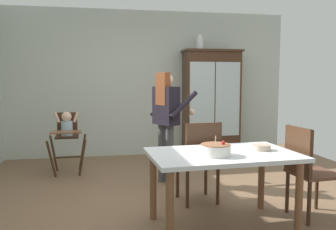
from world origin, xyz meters
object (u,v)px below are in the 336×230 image
at_px(high_chair_with_toddler, 67,131).
at_px(adult_person, 166,114).
at_px(china_cabinet, 211,102).
at_px(serving_bowl, 261,147).
at_px(dining_chair_right_end, 306,166).
at_px(ceramic_vase, 200,43).
at_px(dining_chair_far_side, 200,157).
at_px(dining_table, 222,163).
at_px(birthday_cake, 215,150).

xyz_separation_m(high_chair_with_toddler, adult_person, (1.39, -0.78, 0.31)).
xyz_separation_m(china_cabinet, adult_person, (-1.19, -1.67, -0.03)).
relative_size(serving_bowl, dining_chair_right_end, 0.19).
relative_size(ceramic_vase, dining_chair_right_end, 0.28).
xyz_separation_m(adult_person, dining_chair_right_end, (1.17, -1.52, -0.41)).
relative_size(adult_person, dining_chair_far_side, 1.59).
bearing_deg(china_cabinet, dining_table, -106.19).
bearing_deg(dining_table, china_cabinet, 73.81).
xyz_separation_m(high_chair_with_toddler, serving_bowl, (2.06, -2.29, 0.11)).
distance_m(birthday_cake, serving_bowl, 0.56).
bearing_deg(china_cabinet, ceramic_vase, 179.09).
height_order(ceramic_vase, dining_chair_far_side, ceramic_vase).
bearing_deg(high_chair_with_toddler, dining_chair_far_side, -47.97).
bearing_deg(dining_chair_right_end, dining_chair_far_side, 53.16).
height_order(ceramic_vase, high_chair_with_toddler, ceramic_vase).
bearing_deg(high_chair_with_toddler, birthday_cake, -59.93).
bearing_deg(ceramic_vase, high_chair_with_toddler, -159.08).
distance_m(china_cabinet, high_chair_with_toddler, 2.75).
height_order(adult_person, dining_chair_far_side, adult_person).
height_order(serving_bowl, dining_chair_far_side, dining_chair_far_side).
height_order(ceramic_vase, birthday_cake, ceramic_vase).
distance_m(high_chair_with_toddler, birthday_cake, 2.89).
distance_m(china_cabinet, dining_chair_far_side, 2.78).
bearing_deg(ceramic_vase, dining_table, -102.28).
bearing_deg(china_cabinet, serving_bowl, -99.19).
xyz_separation_m(china_cabinet, dining_chair_far_side, (-0.96, -2.57, -0.44)).
bearing_deg(adult_person, dining_chair_right_end, -171.53).
height_order(china_cabinet, ceramic_vase, ceramic_vase).
bearing_deg(dining_chair_right_end, china_cabinet, -3.96).
xyz_separation_m(dining_table, dining_chair_far_side, (-0.03, 0.66, -0.08)).
bearing_deg(serving_bowl, china_cabinet, 80.81).
xyz_separation_m(ceramic_vase, dining_chair_far_side, (-0.73, -2.57, -1.54)).
distance_m(high_chair_with_toddler, adult_person, 1.62).
bearing_deg(china_cabinet, dining_chair_right_end, -90.26).
distance_m(serving_bowl, dining_chair_far_side, 0.79).
bearing_deg(adult_person, high_chair_with_toddler, 31.61).
relative_size(ceramic_vase, high_chair_with_toddler, 0.28).
height_order(dining_table, dining_chair_right_end, dining_chair_right_end).
relative_size(dining_table, serving_bowl, 8.05).
height_order(adult_person, dining_chair_right_end, adult_person).
relative_size(ceramic_vase, serving_bowl, 1.50).
bearing_deg(dining_table, dining_chair_right_end, 2.49).
bearing_deg(high_chair_with_toddler, dining_chair_right_end, -43.75).
height_order(china_cabinet, birthday_cake, china_cabinet).
bearing_deg(serving_bowl, dining_chair_far_side, 125.87).
bearing_deg(ceramic_vase, serving_bowl, -95.05).
distance_m(dining_table, dining_chair_right_end, 0.93).
bearing_deg(dining_chair_far_side, china_cabinet, -115.14).
bearing_deg(adult_person, ceramic_vase, -58.95).
xyz_separation_m(ceramic_vase, dining_table, (-0.70, -3.23, -1.46)).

